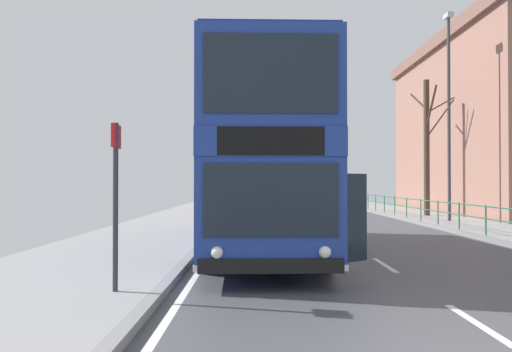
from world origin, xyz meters
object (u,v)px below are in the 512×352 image
(bus_stop_sign_near, at_px, (118,187))
(street_lamp_far_side, at_px, (452,102))
(bare_tree_far_00, at_px, (430,144))
(double_decker_bus_main, at_px, (262,162))

(bus_stop_sign_near, xyz_separation_m, street_lamp_far_side, (10.63, 15.15, 3.62))
(bare_tree_far_00, bearing_deg, bus_stop_sign_near, -119.87)
(bare_tree_far_00, bearing_deg, street_lamp_far_side, -94.14)
(bus_stop_sign_near, distance_m, street_lamp_far_side, 18.86)
(bus_stop_sign_near, xyz_separation_m, bare_tree_far_00, (10.91, 18.99, 2.09))
(bus_stop_sign_near, distance_m, bare_tree_far_00, 22.00)
(bus_stop_sign_near, bearing_deg, street_lamp_far_side, 54.95)
(bus_stop_sign_near, height_order, bare_tree_far_00, bare_tree_far_00)
(bus_stop_sign_near, bearing_deg, double_decker_bus_main, 69.71)
(street_lamp_far_side, bearing_deg, double_decker_bus_main, -132.54)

